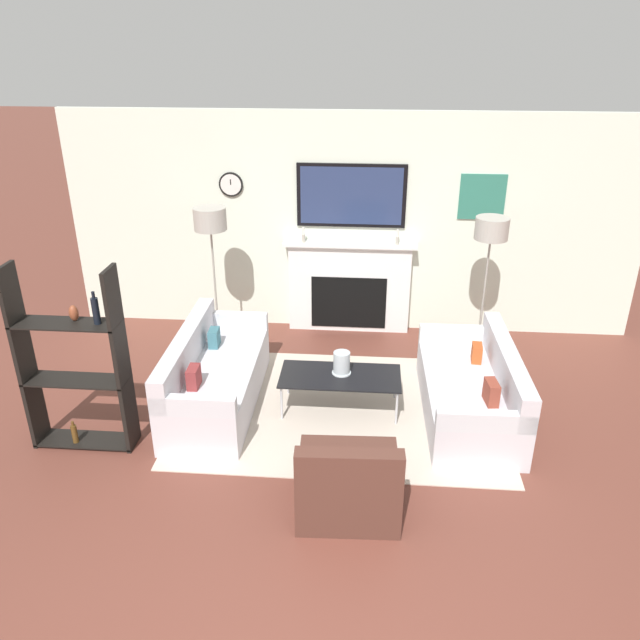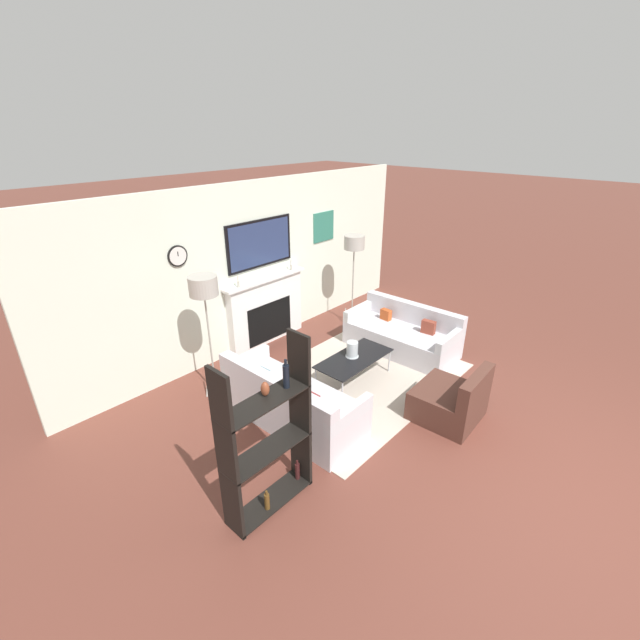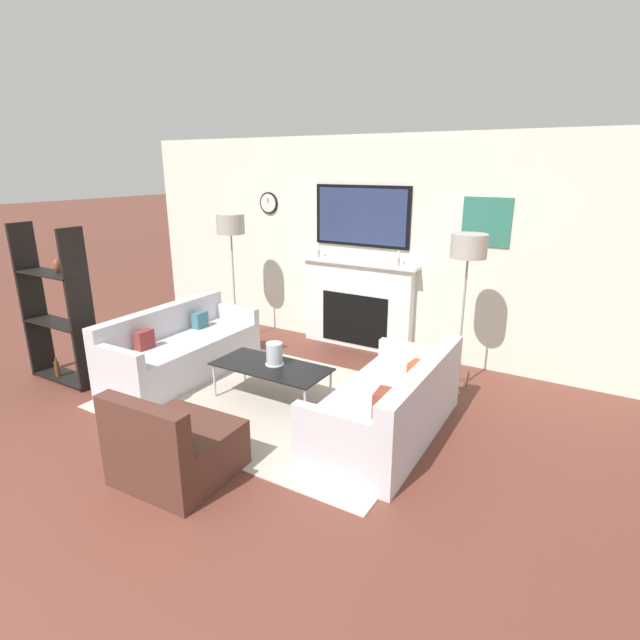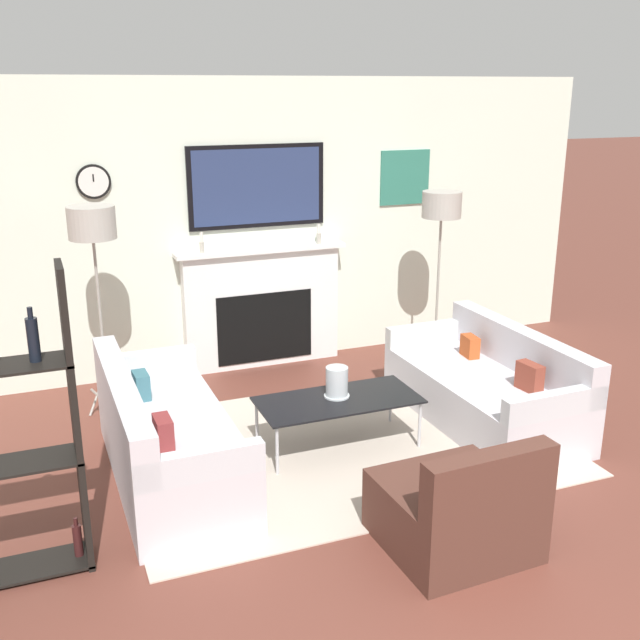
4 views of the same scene
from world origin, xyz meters
name	(u,v)px [view 2 (image 2 of 4)]	position (x,y,z in m)	size (l,w,h in m)	color
ground_plane	(582,487)	(0.00, 0.00, 0.00)	(60.00, 60.00, 0.00)	brown
fireplace_wall	(261,273)	(0.00, 5.05, 1.23)	(7.00, 0.28, 2.70)	silver
area_rug	(354,380)	(0.00, 3.04, 0.01)	(3.22, 2.27, 0.01)	beige
couch_left	(291,403)	(-1.30, 3.04, 0.29)	(0.78, 1.89, 0.78)	silver
couch_right	(403,335)	(1.31, 3.04, 0.26)	(0.88, 1.82, 0.74)	silver
armchair	(451,401)	(0.13, 1.59, 0.25)	(0.83, 0.81, 0.75)	#522F25
coffee_table	(354,359)	(-0.01, 3.04, 0.37)	(1.20, 0.56, 0.39)	black
hurricane_candle	(352,350)	(0.00, 3.09, 0.49)	(0.19, 0.19, 0.23)	silver
floor_lamp_left	(203,288)	(-1.55, 4.31, 1.57)	(0.37, 0.37, 1.74)	#9E998E
floor_lamp_right	(354,244)	(1.55, 4.31, 1.54)	(0.36, 0.36, 1.70)	#9E998E
shelf_unit	(267,437)	(-2.33, 2.28, 0.82)	(0.93, 0.28, 1.75)	black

